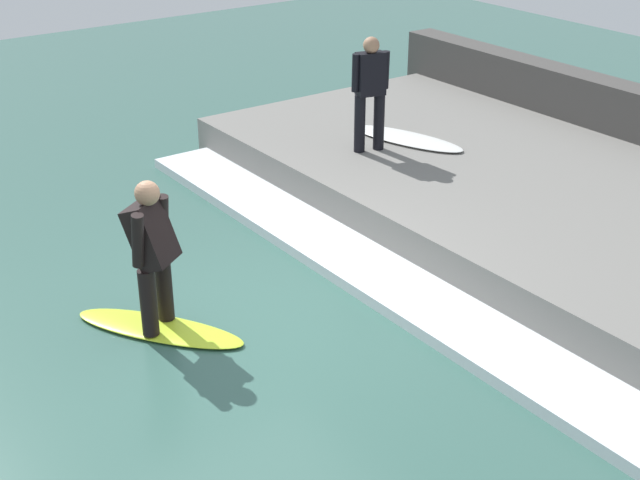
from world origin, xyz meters
The scene contains 7 objects.
ground_plane centered at (0.00, 0.00, 0.00)m, with size 28.00×28.00×0.00m, color #386056.
concrete_ledge centered at (4.14, 0.00, 0.26)m, with size 4.40×9.65×0.52m, color slate.
wave_foam_crest centered at (1.51, 0.00, 0.06)m, with size 0.87×9.17×0.13m, color silver.
surfboard_riding centered at (-0.93, 0.41, 0.03)m, with size 1.44×1.80×0.06m.
surfer_riding centered at (-0.93, 0.41, 0.93)m, with size 0.58×0.58×1.56m.
surfer_waiting_near centered at (3.18, 2.22, 1.40)m, with size 0.52×0.33×1.56m.
surfboard_waiting_near centered at (3.87, 2.22, 0.55)m, with size 1.04×1.86×0.06m.
Camera 1 is at (-4.11, -6.75, 4.71)m, focal length 50.00 mm.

